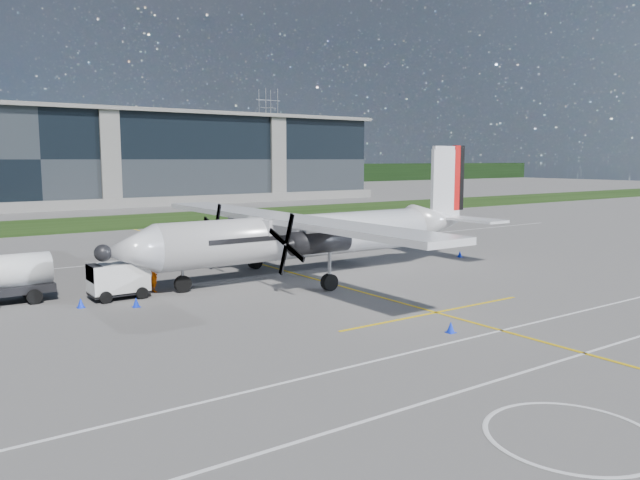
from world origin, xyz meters
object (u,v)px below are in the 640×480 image
at_px(safety_cone_nose_port, 136,302).
at_px(safety_cone_tail, 460,254).
at_px(ground_crew_person, 154,274).
at_px(baggage_tug, 119,281).
at_px(safety_cone_portwing, 451,327).
at_px(safety_cone_nose_stbd, 122,289).
at_px(safety_cone_fwd, 81,303).
at_px(turboprop_aircraft, 315,210).
at_px(pylon_east, 269,136).

bearing_deg(safety_cone_nose_port, safety_cone_tail, 3.99).
bearing_deg(safety_cone_tail, ground_crew_person, 177.05).
distance_m(baggage_tug, ground_crew_person, 2.20).
distance_m(ground_crew_person, safety_cone_portwing, 17.42).
relative_size(baggage_tug, safety_cone_tail, 6.47).
relative_size(safety_cone_portwing, safety_cone_nose_stbd, 1.00).
distance_m(baggage_tug, safety_cone_nose_stbd, 1.54).
xyz_separation_m(ground_crew_person, safety_cone_portwing, (7.60, -15.65, -0.77)).
distance_m(safety_cone_fwd, safety_cone_tail, 28.42).
bearing_deg(ground_crew_person, safety_cone_portwing, -155.65).
height_order(baggage_tug, safety_cone_tail, baggage_tug).
relative_size(turboprop_aircraft, safety_cone_nose_stbd, 57.06).
distance_m(safety_cone_portwing, safety_cone_nose_stbd, 18.85).
bearing_deg(baggage_tug, safety_cone_nose_stbd, 67.22).
bearing_deg(safety_cone_nose_stbd, turboprop_aircraft, -8.74).
bearing_deg(safety_cone_portwing, safety_cone_nose_stbd, 119.27).
bearing_deg(safety_cone_fwd, safety_cone_nose_stbd, 39.65).
bearing_deg(safety_cone_nose_port, safety_cone_portwing, -52.48).
height_order(pylon_east, baggage_tug, pylon_east).
bearing_deg(ground_crew_person, safety_cone_nose_port, 144.22).
distance_m(ground_crew_person, safety_cone_nose_stbd, 1.95).
relative_size(safety_cone_fwd, safety_cone_nose_port, 1.00).
distance_m(turboprop_aircraft, safety_cone_fwd, 15.45).
relative_size(pylon_east, turboprop_aircraft, 1.05).
bearing_deg(safety_cone_nose_stbd, ground_crew_person, -25.98).
bearing_deg(safety_cone_fwd, safety_cone_portwing, -49.50).
xyz_separation_m(pylon_east, baggage_tug, (-93.84, -143.75, -14.03)).
bearing_deg(safety_cone_portwing, baggage_tug, 122.69).
height_order(baggage_tug, ground_crew_person, ground_crew_person).
relative_size(ground_crew_person, safety_cone_fwd, 4.07).
bearing_deg(safety_cone_fwd, ground_crew_person, 19.29).
xyz_separation_m(safety_cone_portwing, safety_cone_tail, (16.38, 14.42, 0.00)).
bearing_deg(turboprop_aircraft, safety_cone_fwd, -178.14).
distance_m(safety_cone_nose_stbd, safety_cone_tail, 25.67).
relative_size(safety_cone_fwd, safety_cone_nose_stbd, 1.00).
relative_size(pylon_east, ground_crew_person, 14.76).
relative_size(turboprop_aircraft, baggage_tug, 8.82).
distance_m(safety_cone_fwd, safety_cone_nose_stbd, 3.67).
height_order(pylon_east, safety_cone_nose_port, pylon_east).
height_order(ground_crew_person, safety_cone_nose_port, ground_crew_person).
xyz_separation_m(baggage_tug, safety_cone_portwing, (9.74, -15.18, -0.72)).
height_order(ground_crew_person, safety_cone_tail, ground_crew_person).
relative_size(safety_cone_nose_port, safety_cone_tail, 1.00).
bearing_deg(ground_crew_person, safety_cone_fwd, 107.74).
relative_size(safety_cone_portwing, safety_cone_nose_port, 1.00).
xyz_separation_m(turboprop_aircraft, safety_cone_fwd, (-14.91, -0.48, -4.03)).
bearing_deg(turboprop_aircraft, safety_cone_portwing, -101.14).
bearing_deg(pylon_east, turboprop_aircraft, -119.37).
relative_size(pylon_east, safety_cone_fwd, 60.00).
bearing_deg(safety_cone_portwing, ground_crew_person, 115.89).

